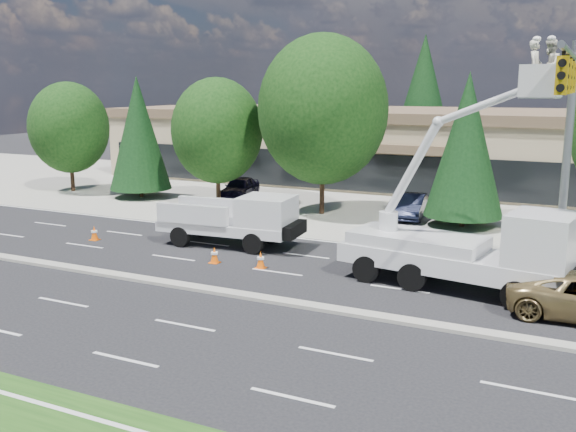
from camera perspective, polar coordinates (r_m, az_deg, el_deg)
The scene contains 20 objects.
ground at distance 22.90m, azimuth -4.59°, elevation -7.07°, with size 140.00×140.00×0.00m, color black.
concrete_apron at distance 40.90m, azimuth 9.61°, elevation 1.10°, with size 140.00×22.00×0.01m, color #99978B.
road_median at distance 22.88m, azimuth -4.60°, elevation -6.92°, with size 120.00×0.55×0.12m, color #99978B.
strip_mall at distance 50.12m, azimuth 12.92°, elevation 6.12°, with size 50.40×15.40×5.50m.
tree_front_a at distance 47.26m, azimuth -18.89°, elevation 7.44°, with size 5.46×5.46×7.58m.
tree_front_b at distance 43.30m, azimuth -13.13°, elevation 7.20°, with size 4.02×4.02×7.93m.
tree_front_c at distance 39.81m, azimuth -6.33°, elevation 7.54°, with size 5.63×5.63×7.81m.
tree_front_d at distance 36.53m, azimuth 3.12°, elevation 9.42°, with size 7.34×7.34×10.18m.
tree_front_e at distance 34.38m, azimuth 15.57°, elevation 6.10°, with size 4.06×4.06×8.00m.
tree_back_a at distance 67.34m, azimuth 0.09°, elevation 9.22°, with size 4.34×4.34×8.56m.
tree_back_b at distance 62.55m, azimuth 11.95°, elevation 10.49°, with size 6.09×6.09×12.00m.
signal_mast at distance 25.81m, azimuth 23.68°, elevation 7.84°, with size 2.76×10.16×9.00m.
utility_pickup at distance 29.60m, azimuth -4.62°, elevation -0.80°, with size 6.45×2.89×2.41m.
bucket_truck at distance 23.69m, azimuth 16.27°, elevation -2.04°, with size 8.47×3.69×8.84m.
traffic_cone_a at distance 32.14m, azimuth -16.84°, elevation -1.46°, with size 0.40×0.40×0.70m.
traffic_cone_b at distance 27.00m, azimuth -6.56°, elevation -3.46°, with size 0.40×0.40×0.70m.
traffic_cone_c at distance 26.08m, azimuth -2.45°, elevation -3.94°, with size 0.40×0.40×0.70m.
traffic_cone_d at distance 23.29m, azimuth 19.33°, elevation -6.50°, with size 0.40×0.40×0.70m.
parked_car_west at distance 42.18m, azimuth -4.32°, elevation 2.52°, with size 1.69×4.20×1.43m, color black.
parked_car_east at distance 36.47m, azimuth 10.91°, elevation 0.87°, with size 1.44×4.14×1.36m, color black.
Camera 1 is at (11.00, -18.72, 7.28)m, focal length 40.00 mm.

